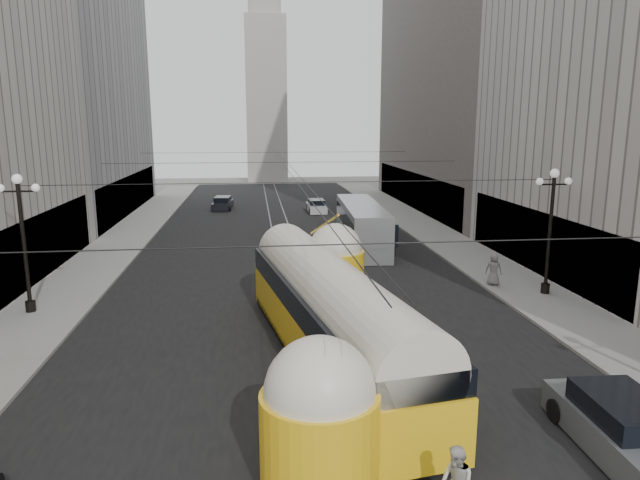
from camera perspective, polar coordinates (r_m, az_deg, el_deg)
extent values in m
cube|color=black|center=(42.12, -3.55, -0.36)|extent=(20.00, 85.00, 0.02)
cube|color=gray|center=(46.52, -18.72, 0.28)|extent=(4.00, 72.00, 0.15)
cube|color=gray|center=(47.64, 10.78, 0.95)|extent=(4.00, 72.00, 0.15)
cube|color=gray|center=(42.09, -4.57, -0.38)|extent=(0.12, 85.00, 0.04)
cube|color=gray|center=(42.16, -2.53, -0.34)|extent=(0.12, 85.00, 0.04)
cube|color=black|center=(35.38, -26.12, -0.55)|extent=(0.10, 18.00, 3.60)
cube|color=#999999|center=(59.61, -25.01, 15.65)|extent=(12.00, 28.00, 28.00)
cube|color=black|center=(58.27, -18.43, 4.40)|extent=(0.10, 25.20, 3.60)
cube|color=black|center=(35.33, 20.84, -0.13)|extent=(0.10, 18.00, 3.60)
cube|color=#514C47|center=(61.26, 15.39, 18.05)|extent=(12.00, 32.00, 32.00)
cube|color=black|center=(59.31, 9.30, 4.96)|extent=(0.10, 28.80, 3.60)
cube|color=#B2AFA8|center=(88.73, -5.40, 13.69)|extent=(6.00, 6.00, 24.00)
cylinder|color=#B2AFA8|center=(90.33, -5.59, 22.60)|extent=(4.80, 4.80, 4.00)
cylinder|color=black|center=(29.15, -27.46, -0.75)|extent=(0.18, 0.18, 6.00)
cylinder|color=black|center=(29.80, -26.97, -5.92)|extent=(0.44, 0.44, 0.50)
cylinder|color=black|center=(28.76, -27.94, 4.32)|extent=(1.60, 0.08, 0.08)
sphere|color=white|center=(28.71, -28.05, 5.41)|extent=(0.44, 0.44, 0.44)
sphere|color=white|center=(29.03, -29.35, 4.54)|extent=(0.36, 0.36, 0.36)
sphere|color=white|center=(28.49, -26.56, 4.69)|extent=(0.36, 0.36, 0.36)
cylinder|color=black|center=(30.98, 21.97, 0.39)|extent=(0.18, 0.18, 6.00)
cylinder|color=black|center=(31.59, 21.59, -4.51)|extent=(0.44, 0.44, 0.50)
cylinder|color=black|center=(30.61, 22.34, 5.17)|extent=(1.60, 0.08, 0.08)
sphere|color=white|center=(30.57, 22.42, 6.19)|extent=(0.44, 0.44, 0.44)
sphere|color=white|center=(30.25, 21.11, 5.48)|extent=(0.36, 0.36, 0.36)
sphere|color=white|center=(30.97, 23.58, 5.41)|extent=(0.36, 0.36, 0.36)
cylinder|color=black|center=(13.12, 3.05, -0.43)|extent=(25.00, 0.03, 0.03)
cylinder|color=black|center=(26.87, -1.98, 5.78)|extent=(25.00, 0.03, 0.03)
cylinder|color=black|center=(40.79, -3.62, 7.76)|extent=(25.00, 0.03, 0.03)
cylinder|color=black|center=(54.76, -4.42, 8.74)|extent=(25.00, 0.03, 0.03)
cylinder|color=black|center=(44.79, -3.90, 7.85)|extent=(0.03, 72.00, 0.03)
cylinder|color=black|center=(44.81, -3.38, 7.86)|extent=(0.03, 72.00, 0.03)
cube|color=yellow|center=(21.29, 1.02, -9.23)|extent=(5.38, 15.66, 1.87)
cube|color=black|center=(21.62, 1.01, -11.41)|extent=(5.30, 15.20, 0.33)
cube|color=black|center=(20.89, 1.03, -6.13)|extent=(5.36, 15.43, 0.93)
cylinder|color=silver|center=(20.79, 1.04, -5.26)|extent=(5.01, 15.38, 2.53)
cylinder|color=yellow|center=(14.39, -0.04, -19.64)|extent=(2.86, 2.86, 2.53)
sphere|color=silver|center=(13.76, -0.04, -14.94)|extent=(2.64, 2.64, 2.64)
cylinder|color=yellow|center=(28.49, 1.53, -3.58)|extent=(2.86, 2.86, 2.53)
sphere|color=silver|center=(28.17, 1.54, -0.99)|extent=(2.64, 2.64, 2.64)
cube|color=#A3A6A9|center=(40.99, 4.18, 1.51)|extent=(3.16, 12.13, 3.00)
cube|color=black|center=(40.91, 4.19, 2.20)|extent=(3.16, 11.71, 1.10)
cube|color=black|center=(35.20, 5.99, 0.37)|extent=(2.30, 0.23, 1.40)
cylinder|color=black|center=(37.10, 3.41, -1.21)|extent=(0.30, 1.00, 1.00)
cylinder|color=black|center=(37.61, 7.17, -1.11)|extent=(0.30, 1.00, 1.00)
cylinder|color=black|center=(44.88, 1.63, 1.05)|extent=(0.30, 1.00, 1.00)
cylinder|color=black|center=(45.30, 4.76, 1.12)|extent=(0.30, 1.00, 1.00)
cube|color=slate|center=(18.10, 27.93, -16.78)|extent=(2.23, 5.08, 0.89)
cube|color=black|center=(17.82, 28.13, -14.99)|extent=(1.91, 2.82, 0.84)
cylinder|color=black|center=(18.98, 22.50, -15.52)|extent=(0.22, 0.71, 0.71)
cylinder|color=black|center=(19.90, 27.33, -14.65)|extent=(0.22, 0.71, 0.71)
cube|color=white|center=(56.78, -0.37, 3.23)|extent=(1.71, 4.09, 0.72)
cube|color=black|center=(56.71, -0.37, 3.74)|extent=(1.49, 2.25, 0.68)
cylinder|color=black|center=(55.36, -0.99, 2.86)|extent=(0.22, 0.58, 0.58)
cylinder|color=black|center=(55.53, 0.56, 2.89)|extent=(0.22, 0.58, 0.58)
cylinder|color=black|center=(58.09, -1.26, 3.27)|extent=(0.22, 0.58, 0.58)
cylinder|color=black|center=(58.25, 0.22, 3.30)|extent=(0.22, 0.58, 0.58)
cube|color=black|center=(59.59, -9.70, 3.47)|extent=(2.12, 4.32, 0.74)
cube|color=black|center=(59.52, -9.72, 3.97)|extent=(1.73, 2.43, 0.70)
cylinder|color=black|center=(58.26, -10.52, 3.11)|extent=(0.22, 0.59, 0.59)
cylinder|color=black|center=(58.17, -9.00, 3.15)|extent=(0.22, 0.59, 0.59)
cylinder|color=black|center=(61.06, -10.35, 3.50)|extent=(0.22, 0.59, 0.59)
cylinder|color=black|center=(60.98, -8.90, 3.54)|extent=(0.22, 0.59, 0.59)
imported|color=black|center=(14.68, 0.92, -21.26)|extent=(0.62, 0.67, 1.54)
imported|color=gray|center=(32.06, 16.98, -2.81)|extent=(1.00, 0.83, 1.75)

